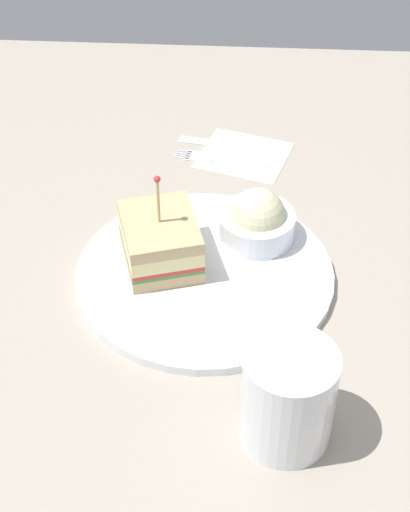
{
  "coord_description": "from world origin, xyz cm",
  "views": [
    {
      "loc": [
        -58.73,
        -3.71,
        54.75
      ],
      "look_at": [
        0.0,
        0.0,
        3.01
      ],
      "focal_mm": 53.88,
      "sensor_mm": 36.0,
      "label": 1
    }
  ],
  "objects_px": {
    "coleslaw_bowl": "(257,220)",
    "napkin": "(244,155)",
    "knife": "(221,143)",
    "plate": "(205,274)",
    "drink_glass": "(288,401)",
    "sandwich_half_center": "(160,241)",
    "fork": "(211,158)"
  },
  "relations": [
    {
      "from": "coleslaw_bowl",
      "to": "napkin",
      "type": "distance_m",
      "value": 0.18
    },
    {
      "from": "coleslaw_bowl",
      "to": "knife",
      "type": "relative_size",
      "value": 0.66
    },
    {
      "from": "plate",
      "to": "drink_glass",
      "type": "relative_size",
      "value": 2.81
    },
    {
      "from": "plate",
      "to": "napkin",
      "type": "bearing_deg",
      "value": -8.62
    },
    {
      "from": "sandwich_half_center",
      "to": "knife",
      "type": "height_order",
      "value": "sandwich_half_center"
    },
    {
      "from": "knife",
      "to": "sandwich_half_center",
      "type": "bearing_deg",
      "value": 168.01
    },
    {
      "from": "plate",
      "to": "sandwich_half_center",
      "type": "distance_m",
      "value": 0.06
    },
    {
      "from": "napkin",
      "to": "fork",
      "type": "bearing_deg",
      "value": 104.96
    },
    {
      "from": "sandwich_half_center",
      "to": "fork",
      "type": "bearing_deg",
      "value": -11.15
    },
    {
      "from": "sandwich_half_center",
      "to": "drink_glass",
      "type": "distance_m",
      "value": 0.24
    },
    {
      "from": "plate",
      "to": "fork",
      "type": "height_order",
      "value": "plate"
    },
    {
      "from": "plate",
      "to": "coleslaw_bowl",
      "type": "bearing_deg",
      "value": -41.81
    },
    {
      "from": "plate",
      "to": "napkin",
      "type": "distance_m",
      "value": 0.23
    },
    {
      "from": "plate",
      "to": "coleslaw_bowl",
      "type": "xyz_separation_m",
      "value": [
        0.06,
        -0.05,
        0.03
      ]
    },
    {
      "from": "knife",
      "to": "plate",
      "type": "bearing_deg",
      "value": 179.05
    },
    {
      "from": "coleslaw_bowl",
      "to": "napkin",
      "type": "height_order",
      "value": "coleslaw_bowl"
    },
    {
      "from": "plate",
      "to": "sandwich_half_center",
      "type": "xyz_separation_m",
      "value": [
        0.01,
        0.05,
        0.03
      ]
    },
    {
      "from": "coleslaw_bowl",
      "to": "fork",
      "type": "distance_m",
      "value": 0.17
    },
    {
      "from": "napkin",
      "to": "sandwich_half_center",
      "type": "bearing_deg",
      "value": 159.38
    },
    {
      "from": "sandwich_half_center",
      "to": "coleslaw_bowl",
      "type": "relative_size",
      "value": 1.31
    },
    {
      "from": "sandwich_half_center",
      "to": "drink_glass",
      "type": "bearing_deg",
      "value": -147.89
    },
    {
      "from": "plate",
      "to": "coleslaw_bowl",
      "type": "distance_m",
      "value": 0.08
    },
    {
      "from": "sandwich_half_center",
      "to": "fork",
      "type": "distance_m",
      "value": 0.21
    },
    {
      "from": "drink_glass",
      "to": "knife",
      "type": "height_order",
      "value": "drink_glass"
    },
    {
      "from": "sandwich_half_center",
      "to": "drink_glass",
      "type": "height_order",
      "value": "sandwich_half_center"
    },
    {
      "from": "sandwich_half_center",
      "to": "napkin",
      "type": "bearing_deg",
      "value": -20.62
    },
    {
      "from": "coleslaw_bowl",
      "to": "plate",
      "type": "bearing_deg",
      "value": 138.19
    },
    {
      "from": "sandwich_half_center",
      "to": "fork",
      "type": "height_order",
      "value": "sandwich_half_center"
    },
    {
      "from": "drink_glass",
      "to": "napkin",
      "type": "xyz_separation_m",
      "value": [
        0.42,
        0.04,
        -0.04
      ]
    },
    {
      "from": "drink_glass",
      "to": "plate",
      "type": "bearing_deg",
      "value": 22.83
    },
    {
      "from": "sandwich_half_center",
      "to": "napkin",
      "type": "height_order",
      "value": "sandwich_half_center"
    },
    {
      "from": "fork",
      "to": "plate",
      "type": "bearing_deg",
      "value": -178.36
    }
  ]
}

